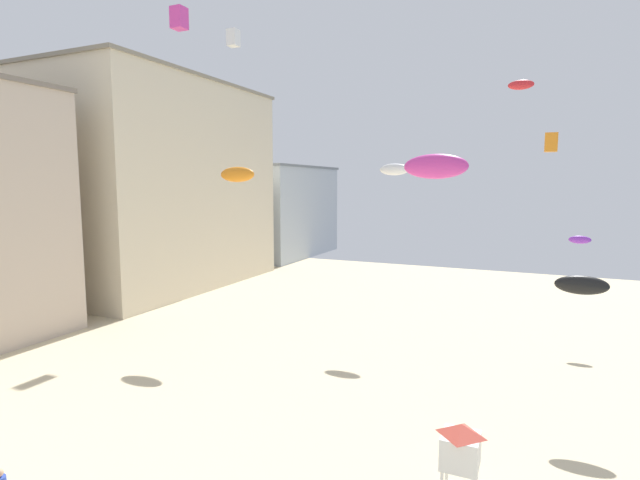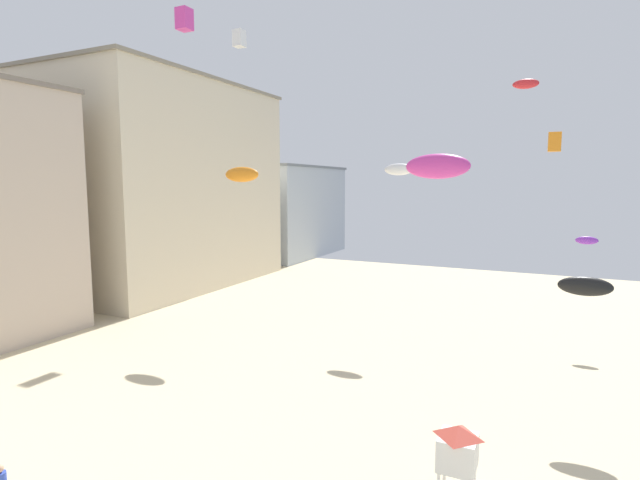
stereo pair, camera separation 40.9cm
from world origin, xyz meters
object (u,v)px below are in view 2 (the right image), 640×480
kite_purple_parafoil (587,240)px  kite_white_box (239,38)px  kite_magenta_parafoil (438,166)px  lifeguard_stand (458,448)px  kite_red_parafoil (526,84)px  kite_orange_box (555,142)px  kite_orange_parafoil (242,174)px  kite_magenta_box (184,19)px  kite_white_parafoil (399,169)px  kite_black_parafoil (585,286)px

kite_purple_parafoil → kite_white_box: 28.62m
kite_purple_parafoil → kite_magenta_parafoil: kite_magenta_parafoil is taller
kite_white_box → kite_magenta_parafoil: 23.49m
kite_magenta_parafoil → kite_purple_parafoil: bearing=61.4°
lifeguard_stand → kite_magenta_parafoil: size_ratio=0.91×
kite_red_parafoil → kite_orange_box: size_ratio=1.59×
kite_red_parafoil → kite_magenta_parafoil: (-3.09, -6.19, -4.35)m
kite_orange_parafoil → kite_white_box: (-4.62, 6.72, 10.62)m
kite_purple_parafoil → kite_orange_box: (-2.12, -10.53, 5.22)m
kite_white_box → lifeguard_stand: bearing=-42.3°
lifeguard_stand → kite_red_parafoil: kite_red_parafoil is taller
kite_purple_parafoil → kite_magenta_parafoil: size_ratio=0.45×
lifeguard_stand → kite_purple_parafoil: kite_purple_parafoil is taller
kite_purple_parafoil → kite_magenta_parafoil: (-6.68, -12.23, 4.21)m
lifeguard_stand → kite_magenta_box: size_ratio=1.96×
kite_red_parafoil → kite_white_box: bearing=166.8°
kite_white_parafoil → kite_red_parafoil: size_ratio=1.53×
kite_white_parafoil → kite_magenta_box: kite_magenta_box is taller
kite_orange_parafoil → kite_white_box: bearing=124.5°
kite_purple_parafoil → kite_magenta_box: 28.39m
kite_purple_parafoil → kite_white_box: (-24.55, -1.14, 14.67)m
kite_magenta_box → kite_white_box: bearing=99.4°
kite_purple_parafoil → kite_white_parafoil: kite_white_parafoil is taller
kite_white_box → kite_magenta_box: size_ratio=0.97×
kite_orange_parafoil → kite_red_parafoil: size_ratio=1.93×
kite_black_parafoil → lifeguard_stand: bearing=-113.8°
kite_purple_parafoil → kite_red_parafoil: kite_red_parafoil is taller
kite_magenta_box → kite_red_parafoil: size_ratio=1.01×
kite_orange_parafoil → kite_magenta_box: 10.19m
kite_orange_parafoil → kite_orange_box: (17.81, -2.68, 1.17)m
kite_white_parafoil → kite_magenta_box: (-12.09, -6.23, 9.23)m
kite_orange_parafoil → kite_white_parafoil: size_ratio=1.26×
kite_red_parafoil → kite_magenta_box: bearing=-171.6°
kite_white_parafoil → kite_black_parafoil: bearing=-39.5°
kite_red_parafoil → kite_magenta_parafoil: size_ratio=0.46×
kite_white_box → kite_black_parafoil: bearing=-23.2°
kite_magenta_box → kite_red_parafoil: kite_magenta_box is taller
kite_white_box → kite_red_parafoil: kite_white_box is taller
kite_magenta_box → kite_magenta_parafoil: 19.35m
lifeguard_stand → kite_orange_box: kite_orange_box is taller
kite_black_parafoil → kite_magenta_parafoil: kite_magenta_parafoil is taller
kite_orange_parafoil → kite_red_parafoil: bearing=6.3°
lifeguard_stand → kite_red_parafoil: 18.75m
kite_white_box → kite_orange_box: (22.43, -9.39, -9.45)m
kite_red_parafoil → kite_black_parafoil: bearing=-61.4°
kite_red_parafoil → kite_orange_box: kite_red_parafoil is taller
kite_magenta_box → kite_orange_parafoil: bearing=17.9°
lifeguard_stand → kite_magenta_parafoil: bearing=127.0°
kite_orange_parafoil → kite_white_box: 13.39m
lifeguard_stand → kite_magenta_box: bearing=169.8°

